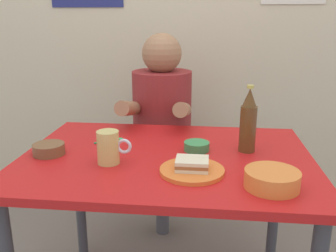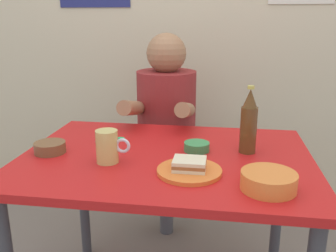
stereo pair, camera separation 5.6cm
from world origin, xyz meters
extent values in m
cube|color=beige|center=(0.00, 1.05, 1.30)|extent=(4.40, 0.08, 2.60)
cube|color=red|center=(0.00, 0.00, 0.72)|extent=(1.10, 0.80, 0.03)
cylinder|color=#3F3F44|center=(-0.49, 0.34, 0.35)|extent=(0.05, 0.05, 0.71)
cylinder|color=#3F3F44|center=(0.49, 0.34, 0.35)|extent=(0.05, 0.05, 0.71)
cylinder|color=#4C4C51|center=(-0.10, 0.63, 0.21)|extent=(0.08, 0.08, 0.41)
cylinder|color=#2D2D33|center=(-0.10, 0.63, 0.43)|extent=(0.34, 0.34, 0.04)
cylinder|color=maroon|center=(-0.10, 0.63, 0.71)|extent=(0.32, 0.32, 0.52)
sphere|color=#A0704C|center=(-0.10, 0.63, 1.06)|extent=(0.21, 0.21, 0.21)
cylinder|color=#A0704C|center=(-0.23, 0.38, 0.82)|extent=(0.07, 0.31, 0.14)
cylinder|color=#A0704C|center=(0.03, 0.38, 0.82)|extent=(0.07, 0.31, 0.14)
cylinder|color=orange|center=(0.10, -0.16, 0.75)|extent=(0.22, 0.22, 0.01)
cube|color=beige|center=(0.10, -0.16, 0.76)|extent=(0.11, 0.09, 0.01)
cube|color=#9E592D|center=(0.10, -0.16, 0.77)|extent=(0.11, 0.09, 0.01)
cube|color=beige|center=(0.10, -0.16, 0.78)|extent=(0.11, 0.09, 0.01)
cylinder|color=#D1BC66|center=(-0.20, -0.11, 0.80)|extent=(0.08, 0.08, 0.12)
torus|color=silver|center=(-0.14, -0.11, 0.81)|extent=(0.06, 0.01, 0.06)
cylinder|color=#593819|center=(0.31, 0.08, 0.83)|extent=(0.06, 0.06, 0.18)
cone|color=#593819|center=(0.31, 0.08, 0.95)|extent=(0.05, 0.05, 0.07)
cylinder|color=#BFB74C|center=(0.31, 0.08, 1.00)|extent=(0.03, 0.03, 0.01)
cylinder|color=brown|center=(-0.45, -0.04, 0.76)|extent=(0.12, 0.12, 0.04)
cylinder|color=brown|center=(-0.45, -0.04, 0.77)|extent=(0.10, 0.10, 0.02)
cylinder|color=#388C4C|center=(0.11, 0.06, 0.76)|extent=(0.10, 0.10, 0.03)
cylinder|color=#5B643A|center=(0.11, 0.06, 0.77)|extent=(0.08, 0.08, 0.02)
cylinder|color=orange|center=(0.35, -0.25, 0.77)|extent=(0.17, 0.17, 0.05)
cylinder|color=#B25B2D|center=(0.35, -0.25, 0.78)|extent=(0.14, 0.14, 0.02)
cylinder|color=#26A559|center=(-0.27, 0.12, 0.74)|extent=(0.10, 0.07, 0.01)
ellipsoid|color=#26A559|center=(-0.22, 0.15, 0.75)|extent=(0.04, 0.02, 0.01)
camera|label=1|loc=(0.15, -1.31, 1.25)|focal=39.38mm
camera|label=2|loc=(0.21, -1.30, 1.25)|focal=39.38mm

